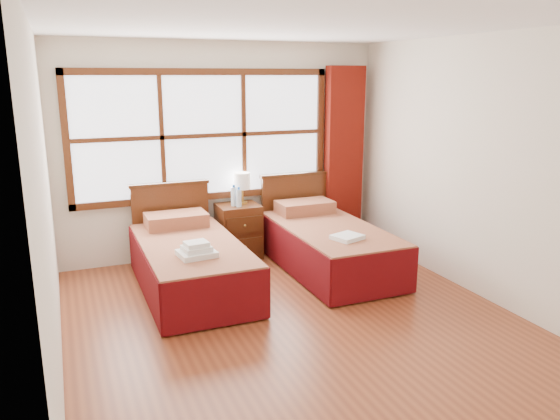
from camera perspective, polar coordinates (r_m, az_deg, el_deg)
name	(u,v)px	position (r m, az deg, el deg)	size (l,w,h in m)	color
floor	(297,323)	(5.09, 1.81, -11.75)	(4.50, 4.50, 0.00)	brown
ceiling	(300,24)	(4.60, 2.07, 18.85)	(4.50, 4.50, 0.00)	white
wall_back	(223,151)	(6.76, -5.94, 6.17)	(4.00, 4.00, 0.00)	silver
wall_left	(45,204)	(4.28, -23.31, 0.58)	(4.50, 4.50, 0.00)	silver
wall_right	(482,169)	(5.78, 20.39, 4.05)	(4.50, 4.50, 0.00)	silver
window	(204,136)	(6.64, -7.98, 7.71)	(3.16, 0.06, 1.56)	white
curtain	(344,156)	(7.27, 6.66, 5.66)	(0.50, 0.16, 2.30)	maroon
bed_left	(190,262)	(5.83, -9.38, -5.35)	(1.01, 2.03, 0.98)	#41200D
bed_right	(328,244)	(6.36, 4.99, -3.56)	(1.01, 2.03, 0.98)	#41200D
nightstand	(239,231)	(6.75, -4.34, -2.21)	(0.50, 0.49, 0.66)	#4E2511
towels_left	(197,250)	(5.27, -8.70, -4.20)	(0.37, 0.33, 0.14)	white
towels_right	(347,237)	(5.79, 7.05, -2.82)	(0.36, 0.34, 0.05)	white
lamp	(242,182)	(6.68, -3.97, 2.96)	(0.20, 0.20, 0.39)	#BA933B
bottle_near	(234,196)	(6.60, -4.85, 1.44)	(0.07, 0.07, 0.26)	#C2DFFA
bottle_far	(239,198)	(6.54, -4.33, 1.27)	(0.06, 0.06, 0.24)	#C2DFFA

